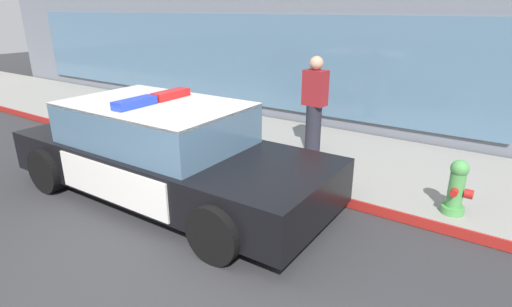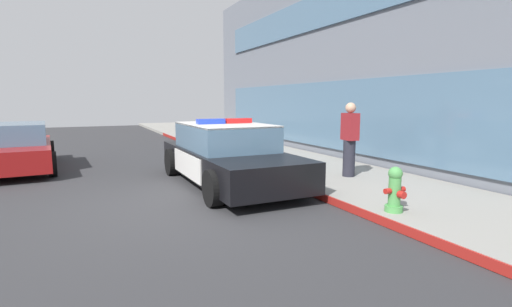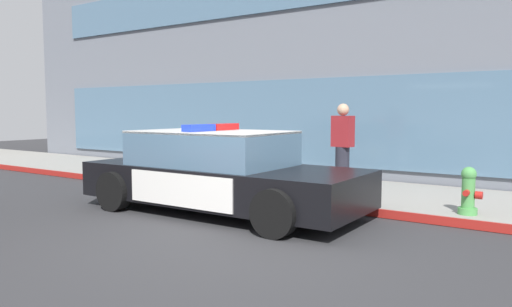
{
  "view_description": "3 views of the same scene",
  "coord_description": "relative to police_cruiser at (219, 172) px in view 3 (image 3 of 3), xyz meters",
  "views": [
    {
      "loc": [
        2.7,
        -2.46,
        2.64
      ],
      "look_at": [
        -0.01,
        1.52,
        0.89
      ],
      "focal_mm": 28.32,
      "sensor_mm": 36.0,
      "label": 1
    },
    {
      "loc": [
        6.55,
        -1.68,
        1.9
      ],
      "look_at": [
        -1.07,
        1.87,
        0.72
      ],
      "focal_mm": 26.53,
      "sensor_mm": 36.0,
      "label": 2
    },
    {
      "loc": [
        3.62,
        -5.01,
        1.71
      ],
      "look_at": [
        -1.22,
        2.05,
        0.96
      ],
      "focal_mm": 33.98,
      "sensor_mm": 36.0,
      "label": 3
    }
  ],
  "objects": [
    {
      "name": "ground",
      "position": [
        1.49,
        -1.34,
        -0.68
      ],
      "size": [
        48.0,
        48.0,
        0.0
      ],
      "primitive_type": "plane",
      "color": "#303033"
    },
    {
      "name": "pedestrian_on_sidewalk",
      "position": [
        1.08,
        2.61,
        0.33
      ],
      "size": [
        0.43,
        0.3,
        1.71
      ],
      "rotation": [
        0.0,
        0.0,
        4.6
      ],
      "color": "#23232D",
      "rests_on": "sidewalk"
    },
    {
      "name": "fire_hydrant",
      "position": [
        3.68,
        1.44,
        -0.18
      ],
      "size": [
        0.34,
        0.39,
        0.73
      ],
      "color": "#4C994C",
      "rests_on": "sidewalk"
    },
    {
      "name": "storefront_building",
      "position": [
        -0.07,
        9.75,
        2.63
      ],
      "size": [
        23.18,
        11.16,
        6.62
      ],
      "color": "slate",
      "rests_on": "ground"
    },
    {
      "name": "sidewalk",
      "position": [
        1.49,
        2.65,
        -0.6
      ],
      "size": [
        48.0,
        3.06,
        0.15
      ],
      "primitive_type": "cube",
      "color": "gray",
      "rests_on": "ground"
    },
    {
      "name": "police_cruiser",
      "position": [
        0.0,
        0.0,
        0.0
      ],
      "size": [
        4.93,
        2.12,
        1.49
      ],
      "rotation": [
        0.0,
        0.0,
        0.01
      ],
      "color": "black",
      "rests_on": "ground"
    },
    {
      "name": "curb_red_paint",
      "position": [
        1.49,
        1.1,
        -0.6
      ],
      "size": [
        28.8,
        0.04,
        0.14
      ],
      "primitive_type": "cube",
      "color": "maroon",
      "rests_on": "ground"
    }
  ]
}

